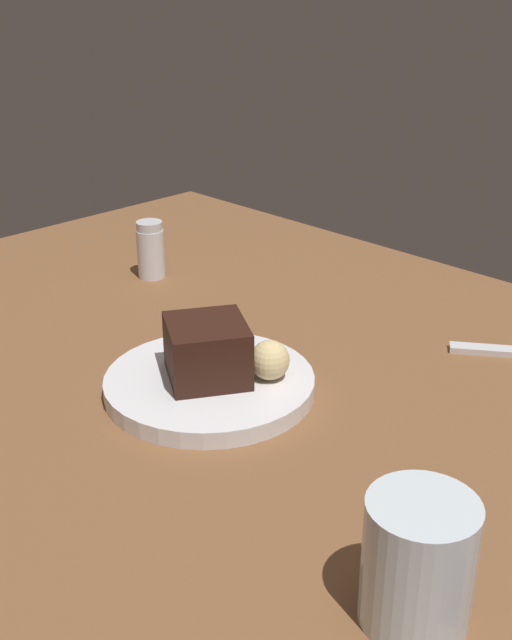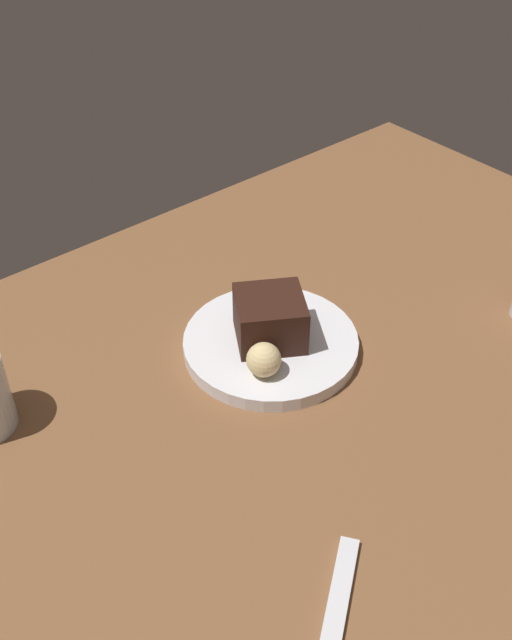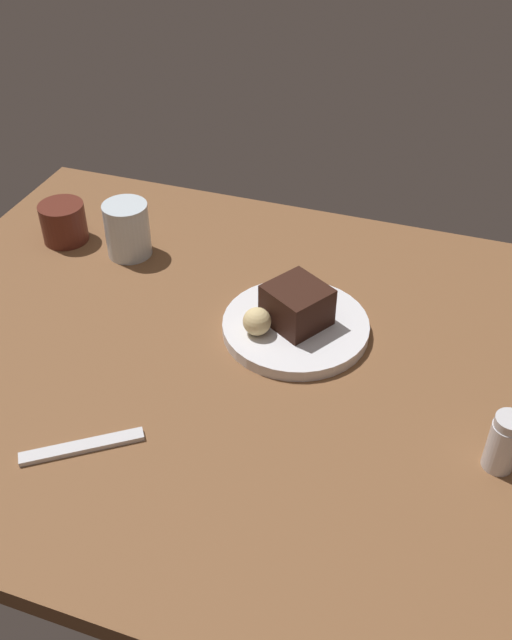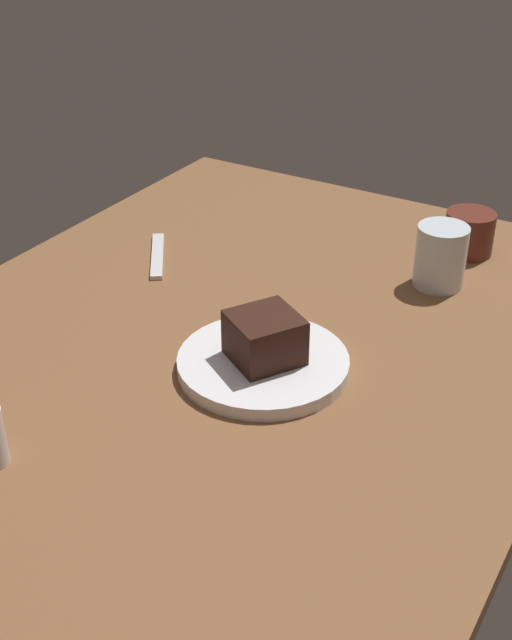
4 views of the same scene
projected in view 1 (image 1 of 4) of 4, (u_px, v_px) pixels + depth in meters
The scene contains 6 objects.
dining_table at pixel (259, 381), 86.19cm from camera, with size 120.00×84.00×3.00cm, color brown.
dessert_plate at pixel (212, 385), 80.36cm from camera, with size 21.38×21.38×1.79cm, color silver.
chocolate_cake_slice at pixel (206, 350), 79.00cm from camera, with size 8.02×7.76×5.95cm, color black.
bread_roll at pixel (270, 360), 79.07cm from camera, with size 4.05×4.05×4.05cm, color #DBC184.
salt_shaker at pixel (151, 250), 108.79cm from camera, with size 3.75×3.75×7.96cm.
water_glass at pixel (418, 562), 51.31cm from camera, with size 7.41×7.41×9.26cm, color silver.
Camera 1 is at (-53.29, 53.81, 43.17)cm, focal length 44.53 mm.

